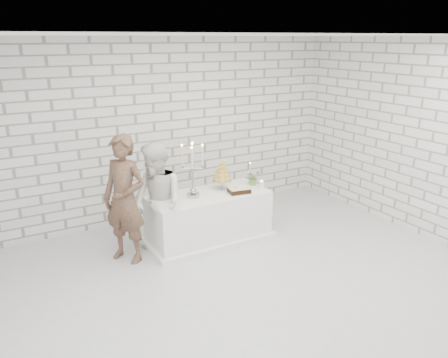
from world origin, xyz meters
TOP-DOWN VIEW (x-y plane):
  - ground at (0.00, 0.00)m, footprint 6.00×5.00m
  - ceiling at (0.00, 0.00)m, footprint 6.00×5.00m
  - wall_back at (0.00, 2.50)m, footprint 6.00×0.01m
  - wall_front at (0.00, -2.50)m, footprint 6.00×0.01m
  - wall_right at (3.00, 0.00)m, footprint 0.01×5.00m
  - cake_table at (0.01, 1.23)m, footprint 1.80×0.80m
  - groom at (-1.26, 1.24)m, footprint 0.73×0.78m
  - bride at (-0.87, 1.06)m, footprint 0.77×0.91m
  - candelabra at (-0.25, 1.22)m, footprint 0.41×0.41m
  - croquembouche at (0.30, 1.33)m, footprint 0.37×0.37m
  - chocolate_cake at (0.43, 1.04)m, footprint 0.34×0.27m
  - pillar_candle at (0.83, 1.02)m, footprint 0.09×0.09m
  - extra_taper at (0.83, 1.36)m, footprint 0.06×0.06m
  - flowers at (0.83, 1.26)m, footprint 0.25×0.23m

SIDE VIEW (x-z plane):
  - ground at x=0.00m, z-range -0.01..0.01m
  - cake_table at x=0.01m, z-range 0.00..0.75m
  - chocolate_cake at x=0.43m, z-range 0.75..0.83m
  - pillar_candle at x=0.83m, z-range 0.75..0.87m
  - bride at x=-0.87m, z-range 0.00..1.66m
  - flowers at x=0.83m, z-range 0.75..0.99m
  - groom at x=-1.26m, z-range 0.00..1.78m
  - extra_taper at x=0.83m, z-range 0.75..1.07m
  - croquembouche at x=0.30m, z-range 0.75..1.21m
  - candelabra at x=-0.25m, z-range 0.75..1.56m
  - wall_back at x=0.00m, z-range 0.00..3.00m
  - wall_front at x=0.00m, z-range 0.00..3.00m
  - wall_right at x=3.00m, z-range 0.00..3.00m
  - ceiling at x=0.00m, z-range 3.00..3.00m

